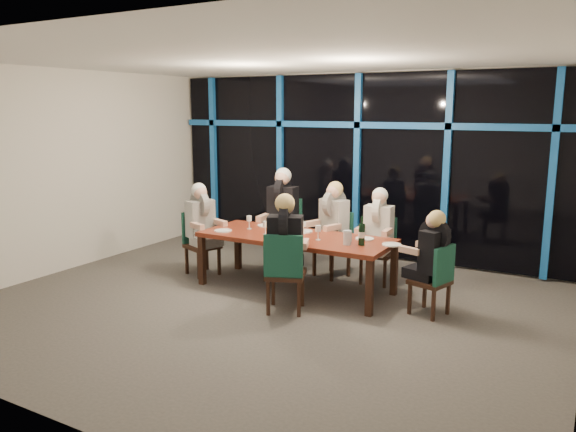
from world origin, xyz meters
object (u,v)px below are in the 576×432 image
Objects in this scene: water_pitcher at (347,238)px; diner_far_mid at (332,215)px; chair_far_right at (379,246)px; diner_end_left at (201,216)px; chair_far_mid at (336,240)px; diner_near_mid at (286,235)px; chair_near_mid at (285,269)px; diner_end_right at (432,247)px; wine_bottle at (362,234)px; diner_far_left at (282,203)px; diner_far_right at (378,222)px; chair_end_left at (199,239)px; dining_table at (295,240)px; chair_far_left at (284,228)px; chair_end_right at (436,277)px.

diner_far_mid is at bearing 131.17° from water_pitcher.
chair_far_right is 2.60m from diner_end_left.
chair_far_mid is at bearing 90.00° from diner_far_mid.
chair_far_right is 0.96× the size of diner_near_mid.
diner_near_mid is at bearing -90.00° from chair_near_mid.
wine_bottle is at bearing -72.25° from diner_end_right.
chair_near_mid is 1.09× the size of diner_end_left.
diner_far_left is at bearing -19.26° from diner_end_left.
diner_far_right is 4.94× the size of water_pitcher.
chair_far_right is 1.83m from chair_near_mid.
chair_end_left reaches higher than chair_far_right.
diner_far_mid reaches higher than dining_table.
diner_far_left is 1.13× the size of diner_end_left.
diner_end_right is (3.45, -0.01, 0.31)m from chair_end_left.
diner_near_mid is at bearing -65.73° from chair_far_left.
diner_far_left is 1.20× the size of diner_end_right.
water_pitcher is (0.51, 0.65, -0.10)m from diner_near_mid.
diner_far_left is at bearing 176.91° from chair_far_right.
chair_end_left is (-0.86, -1.02, -0.07)m from chair_far_left.
chair_far_mid is 0.96× the size of chair_near_mid.
chair_far_right reaches higher than chair_end_right.
water_pitcher reaches higher than dining_table.
chair_far_left is 1.20× the size of chair_end_right.
chair_near_mid is 1.69m from diner_far_mid.
chair_near_mid is at bearing -69.20° from dining_table.
chair_end_left is at bearing -139.39° from diner_far_left.
water_pitcher is (-0.16, -0.07, -0.05)m from wine_bottle.
chair_end_right is at bearing 90.00° from diner_end_right.
dining_table is 0.83m from water_pitcher.
chair_far_left is 1.34m from diner_end_left.
chair_end_right is 1.16m from water_pitcher.
diner_far_right is at bearing 43.70° from dining_table.
chair_far_left reaches higher than water_pitcher.
diner_far_mid is 0.69m from diner_far_right.
diner_near_mid is (1.03, -1.76, 0.36)m from chair_far_left.
chair_end_right is at bearing 9.89° from water_pitcher.
diner_far_left is at bearing 129.12° from dining_table.
diner_far_left reaches higher than chair_far_mid.
chair_far_right is 0.37m from diner_far_right.
chair_end_left is 2.00m from diner_far_mid.
dining_table is at bearing -136.57° from chair_far_right.
dining_table is at bearing 176.58° from wine_bottle.
diner_far_right reaches higher than chair_near_mid.
diner_end_left is (-2.39, -0.88, 0.01)m from diner_far_right.
water_pitcher is at bearing -71.65° from chair_end_left.
chair_far_left is at bearing -95.15° from diner_end_right.
diner_far_mid reaches higher than chair_far_left.
chair_far_left is 2.79m from diner_end_right.
diner_end_right is (3.38, 0.02, -0.06)m from diner_end_left.
diner_end_left reaches higher than chair_far_mid.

